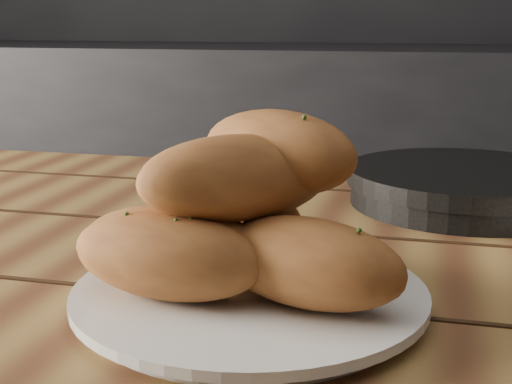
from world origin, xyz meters
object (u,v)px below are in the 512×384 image
skillet (467,186)px  bread_rolls (236,221)px  table (267,360)px  plate (250,297)px

skillet → bread_rolls: bearing=-116.4°
bread_rolls → table: bearing=90.7°
skillet → plate: bearing=-115.1°
table → plate: 0.16m
table → skillet: 0.35m
table → plate: bearing=-83.7°
bread_rolls → skillet: (0.19, 0.38, -0.05)m
table → plate: (0.01, -0.11, 0.11)m
table → bread_rolls: bearing=-89.3°
skillet → table: bearing=-125.5°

